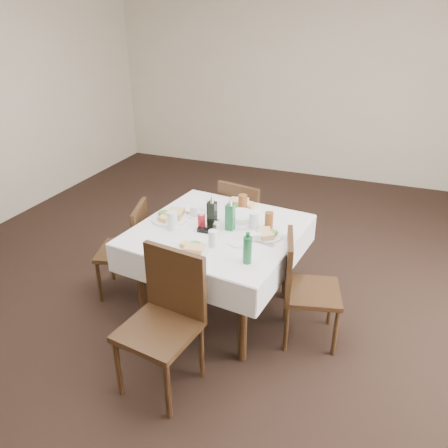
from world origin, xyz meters
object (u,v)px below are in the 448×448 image
oil_cruet_dark (212,214)px  coffee_mug (195,212)px  water_n (211,206)px  oil_cruet_green (230,216)px  ketchup_bottle (201,220)px  water_e (254,221)px  water_w (172,220)px  chair_south (167,312)px  dining_table (218,239)px  water_s (213,238)px  green_bottle (247,250)px  chair_north (244,219)px  bread_basket (241,219)px  chair_west (131,244)px  chair_east (301,283)px

oil_cruet_dark → coffee_mug: oil_cruet_dark is taller
water_n → oil_cruet_green: size_ratio=0.47×
oil_cruet_dark → ketchup_bottle: oil_cruet_dark is taller
water_e → oil_cruet_green: (-0.16, -0.08, 0.05)m
water_w → chair_south: bearing=-66.8°
dining_table → coffee_mug: 0.31m
water_w → oil_cruet_green: size_ratio=0.55×
water_w → oil_cruet_dark: size_ratio=0.55×
water_s → water_w: bearing=160.8°
dining_table → water_s: 0.32m
green_bottle → dining_table: bearing=133.1°
dining_table → chair_north: chair_north is taller
dining_table → ketchup_bottle: (-0.12, -0.03, 0.15)m
chair_south → water_e: (0.28, 0.90, 0.29)m
water_w → coffee_mug: size_ratio=1.16×
water_n → ketchup_bottle: (0.03, -0.27, -0.00)m
oil_cruet_green → bread_basket: bearing=73.4°
water_w → oil_cruet_dark: bearing=28.6°
water_n → oil_cruet_green: 0.34m
chair_west → water_n: water_n is taller
oil_cruet_dark → green_bottle: (0.42, -0.40, -0.01)m
chair_north → green_bottle: size_ratio=3.97×
dining_table → water_s: size_ratio=10.86×
chair_west → ketchup_bottle: 0.75m
water_n → ketchup_bottle: ketchup_bottle is taller
chair_east → dining_table: bearing=173.0°
ketchup_bottle → water_n: bearing=97.2°
water_n → water_s: (0.23, -0.51, 0.00)m
chair_west → water_w: size_ratio=5.84×
ketchup_bottle → green_bottle: size_ratio=0.57×
water_e → chair_west: bearing=-173.3°
bread_basket → water_w: bearing=-147.7°
water_e → coffee_mug: bearing=176.7°
water_s → coffee_mug: water_s is taller
oil_cruet_green → dining_table: bearing=-168.0°
water_n → bread_basket: water_n is taller
chair_west → bread_basket: 0.99m
water_w → water_n: bearing=67.1°
ketchup_bottle → water_w: bearing=-151.0°
water_s → chair_west: bearing=164.0°
coffee_mug → oil_cruet_green: bearing=-17.9°
chair_north → chair_south: chair_south is taller
water_n → oil_cruet_green: bearing=-41.5°
dining_table → chair_east: 0.71m
chair_north → water_n: bearing=-103.4°
bread_basket → oil_cruet_green: oil_cruet_green is taller
oil_cruet_dark → ketchup_bottle: (-0.07, -0.04, -0.05)m
dining_table → water_e: (0.25, 0.10, 0.15)m
chair_west → oil_cruet_dark: 0.84m
water_n → green_bottle: (0.52, -0.63, 0.04)m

